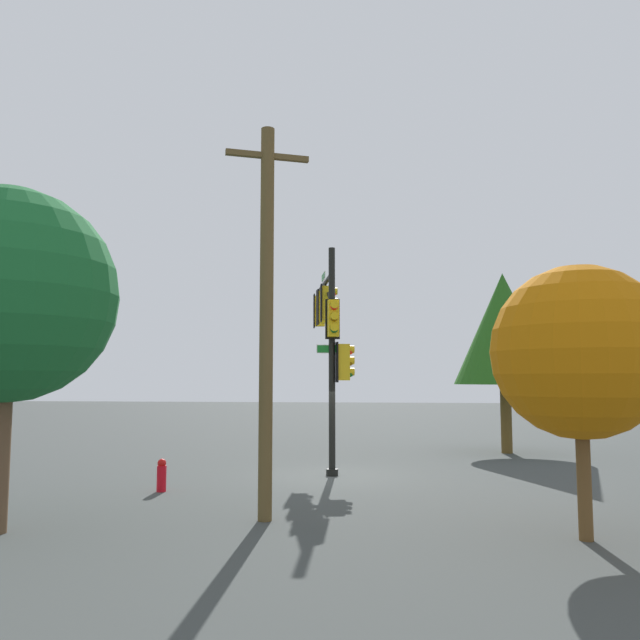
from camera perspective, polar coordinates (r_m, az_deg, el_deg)
ground_plane at (r=19.33m, az=1.11°, el=-13.91°), size 120.00×120.00×0.00m
signal_pole_assembly at (r=20.31m, az=0.90°, el=-0.62°), size 4.84×1.73×6.90m
utility_pole at (r=13.23m, az=-4.87°, el=0.64°), size 0.79×1.71×8.24m
fire_hydrant at (r=17.12m, az=-14.14°, el=-13.47°), size 0.33×0.24×0.83m
tree_near at (r=13.60m, az=-26.47°, el=2.02°), size 4.19×4.19×6.60m
tree_mid at (r=12.49m, az=22.40°, el=-2.70°), size 3.20×3.20×4.97m
tree_far at (r=26.06m, az=16.29°, el=-0.78°), size 3.99×3.99×7.10m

